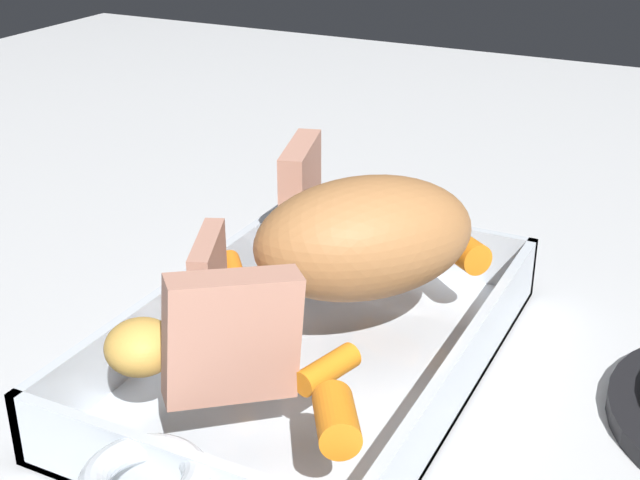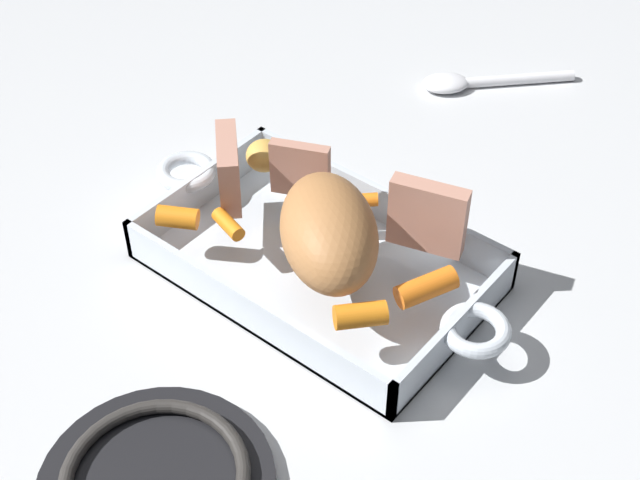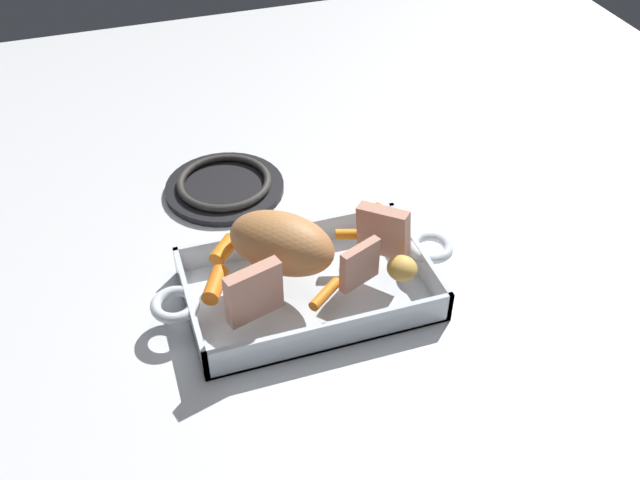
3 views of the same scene
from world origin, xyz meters
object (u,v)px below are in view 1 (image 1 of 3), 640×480
at_px(roast_slice_thin, 232,337).
at_px(roast_slice_thick, 301,192).
at_px(baby_carrot_center_right, 461,249).
at_px(baby_carrot_northwest, 327,369).
at_px(roast_slice_outer, 209,285).
at_px(baby_carrot_northeast, 236,280).
at_px(baby_carrot_short, 336,419).
at_px(potato_corner, 141,347).
at_px(roasting_dish, 315,347).
at_px(baby_carrot_southwest, 391,219).
at_px(pork_roast, 365,237).

xyz_separation_m(roast_slice_thin, roast_slice_thick, (0.20, 0.07, 0.00)).
distance_m(baby_carrot_center_right, baby_carrot_northwest, 0.18).
height_order(roast_slice_outer, baby_carrot_northwest, roast_slice_outer).
relative_size(roast_slice_outer, baby_carrot_northwest, 1.52).
bearing_deg(roast_slice_outer, baby_carrot_northeast, 15.53).
distance_m(roast_slice_outer, baby_carrot_center_right, 0.20).
height_order(baby_carrot_short, potato_corner, potato_corner).
xyz_separation_m(roasting_dish, baby_carrot_southwest, (0.13, -0.00, 0.05)).
relative_size(roast_slice_thin, baby_carrot_northeast, 1.21).
xyz_separation_m(baby_carrot_northwest, baby_carrot_northeast, (0.07, 0.11, -0.00)).
bearing_deg(roasting_dish, roast_slice_thin, -176.49).
relative_size(pork_roast, baby_carrot_short, 3.68).
height_order(roast_slice_thick, baby_carrot_short, roast_slice_thick).
xyz_separation_m(roast_slice_thick, baby_carrot_northeast, (-0.10, 0.00, -0.03)).
bearing_deg(roast_slice_outer, baby_carrot_southwest, -13.08).
relative_size(pork_roast, potato_corner, 3.62).
distance_m(roast_slice_thin, baby_carrot_northwest, 0.06).
bearing_deg(baby_carrot_short, roasting_dish, 31.43).
distance_m(roasting_dish, baby_carrot_northwest, 0.10).
bearing_deg(baby_carrot_short, roast_slice_thick, 31.93).
distance_m(roast_slice_thick, baby_carrot_southwest, 0.08).
distance_m(pork_roast, potato_corner, 0.17).
xyz_separation_m(pork_roast, baby_carrot_northwest, (-0.11, -0.03, -0.03)).
height_order(roast_slice_thick, baby_carrot_northwest, roast_slice_thick).
xyz_separation_m(baby_carrot_short, baby_carrot_northeast, (0.12, 0.13, -0.00)).
relative_size(roasting_dish, baby_carrot_center_right, 9.20).
relative_size(roast_slice_outer, roast_slice_thick, 0.82).
bearing_deg(baby_carrot_southwest, baby_carrot_northeast, 156.54).
bearing_deg(baby_carrot_short, baby_carrot_southwest, 16.40).
relative_size(pork_roast, baby_carrot_center_right, 3.20).
height_order(pork_roast, baby_carrot_northwest, pork_roast).
distance_m(baby_carrot_center_right, baby_carrot_northeast, 0.17).
bearing_deg(potato_corner, pork_roast, -26.66).
height_order(baby_carrot_southwest, baby_carrot_northeast, baby_carrot_southwest).
height_order(roast_slice_thin, baby_carrot_short, roast_slice_thin).
xyz_separation_m(roast_slice_thick, baby_carrot_southwest, (0.04, -0.06, -0.03)).
height_order(baby_carrot_northwest, baby_carrot_southwest, baby_carrot_southwest).
xyz_separation_m(roasting_dish, baby_carrot_short, (-0.12, -0.08, 0.04)).
bearing_deg(roasting_dish, baby_carrot_northeast, 94.93).
distance_m(roasting_dish, baby_carrot_northeast, 0.07).
height_order(roast_slice_thin, potato_corner, roast_slice_thin).
distance_m(roast_slice_outer, baby_carrot_short, 0.14).
distance_m(roast_slice_thin, baby_carrot_center_right, 0.23).
relative_size(roast_slice_outer, potato_corner, 1.49).
bearing_deg(baby_carrot_northwest, roast_slice_outer, 78.05).
bearing_deg(baby_carrot_northeast, baby_carrot_northwest, -124.45).
bearing_deg(baby_carrot_southwest, roast_slice_outer, 166.92).
xyz_separation_m(baby_carrot_center_right, baby_carrot_northwest, (-0.18, 0.02, -0.00)).
distance_m(baby_carrot_southwest, potato_corner, 0.25).
bearing_deg(baby_carrot_center_right, roast_slice_thick, 95.98).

